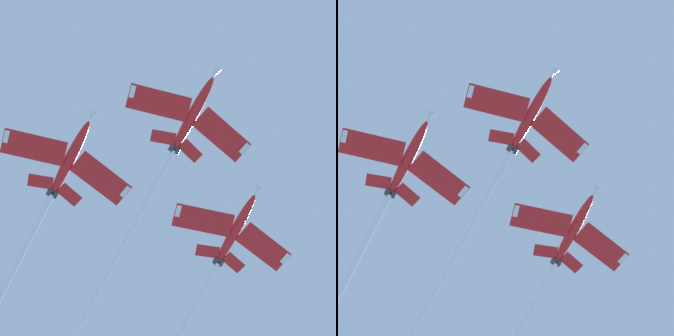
% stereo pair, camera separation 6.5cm
% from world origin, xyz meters
% --- Properties ---
extents(jet_lead, '(44.23, 19.57, 15.22)m').
position_xyz_m(jet_lead, '(13.24, -3.05, 98.99)').
color(jet_lead, red).
extents(jet_left_wing, '(43.08, 19.68, 13.41)m').
position_xyz_m(jet_left_wing, '(29.38, -13.92, 94.56)').
color(jet_left_wing, red).
extents(jet_right_wing, '(43.34, 19.59, 14.50)m').
position_xyz_m(jet_right_wing, '(24.15, 13.06, 94.09)').
color(jet_right_wing, red).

